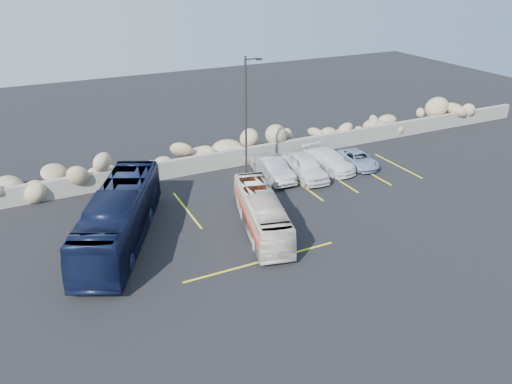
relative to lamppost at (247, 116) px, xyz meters
name	(u,v)px	position (x,y,z in m)	size (l,w,h in m)	color
ground	(282,259)	(-2.56, -9.50, -4.30)	(90.00, 90.00, 0.00)	black
seawall	(197,164)	(-2.56, 2.50, -3.70)	(60.00, 0.40, 1.20)	gray
riprap_pile	(191,149)	(-2.56, 3.70, -3.00)	(54.00, 2.80, 2.60)	#9D8A67
parking_lines	(305,196)	(2.09, -3.93, -4.29)	(18.16, 9.36, 0.01)	yellow
lamppost	(247,116)	(0.00, 0.00, 0.00)	(1.14, 0.18, 8.00)	#312F2B
vintage_bus	(262,213)	(-2.19, -6.53, -3.26)	(1.74, 7.43, 2.07)	silver
tour_coach	(119,217)	(-9.20, -4.42, -2.89)	(2.37, 10.12, 2.82)	black
car_a	(305,166)	(3.62, -1.37, -3.53)	(1.81, 4.49, 1.53)	white
car_b	(273,168)	(1.57, -0.62, -3.59)	(1.49, 4.27, 1.41)	#9F9FA4
car_c	(329,160)	(5.83, -0.86, -3.65)	(1.81, 4.44, 1.29)	white
car_d	(358,159)	(7.98, -1.32, -3.79)	(1.69, 3.66, 1.02)	#8397BA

